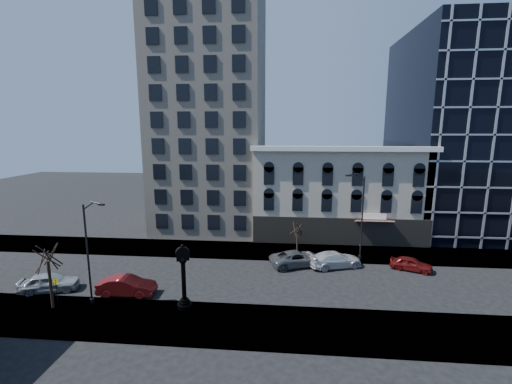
# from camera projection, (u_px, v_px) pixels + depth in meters

# --- Properties ---
(ground) EXTENTS (160.00, 160.00, 0.00)m
(ground) POSITION_uv_depth(u_px,v_px,m) (232.00, 279.00, 33.69)
(ground) COLOR black
(ground) RESTS_ON ground
(sidewalk_far) EXTENTS (160.00, 6.00, 0.12)m
(sidewalk_far) POSITION_uv_depth(u_px,v_px,m) (243.00, 250.00, 41.51)
(sidewalk_far) COLOR #9B978D
(sidewalk_far) RESTS_ON ground
(sidewalk_near) EXTENTS (160.00, 6.00, 0.12)m
(sidewalk_near) POSITION_uv_depth(u_px,v_px,m) (216.00, 323.00, 25.84)
(sidewalk_near) COLOR #9B978D
(sidewalk_near) RESTS_ON ground
(cream_tower) EXTENTS (15.90, 15.40, 42.50)m
(cream_tower) POSITION_uv_depth(u_px,v_px,m) (209.00, 95.00, 49.25)
(cream_tower) COLOR beige
(cream_tower) RESTS_ON ground
(victorian_row) EXTENTS (22.60, 11.19, 12.50)m
(victorian_row) POSITION_uv_depth(u_px,v_px,m) (336.00, 192.00, 47.12)
(victorian_row) COLOR #B9AF99
(victorian_row) RESTS_ON ground
(glass_office) EXTENTS (20.00, 20.15, 28.00)m
(glass_office) POSITION_uv_depth(u_px,v_px,m) (475.00, 133.00, 48.83)
(glass_office) COLOR black
(glass_office) RESTS_ON ground
(street_clock) EXTENTS (1.23, 1.23, 5.40)m
(street_clock) POSITION_uv_depth(u_px,v_px,m) (184.00, 279.00, 27.61)
(street_clock) COLOR black
(street_clock) RESTS_ON sidewalk_near
(street_lamp_near) EXTENTS (2.27, 0.88, 8.97)m
(street_lamp_near) POSITION_uv_depth(u_px,v_px,m) (91.00, 226.00, 27.30)
(street_lamp_near) COLOR black
(street_lamp_near) RESTS_ON sidewalk_near
(street_lamp_far) EXTENTS (2.48, 1.09, 9.93)m
(street_lamp_far) POSITION_uv_depth(u_px,v_px,m) (357.00, 194.00, 36.93)
(street_lamp_far) COLOR black
(street_lamp_far) RESTS_ON sidewalk_far
(bare_tree_near) EXTENTS (3.77, 3.77, 6.48)m
(bare_tree_near) POSITION_uv_depth(u_px,v_px,m) (47.00, 251.00, 27.13)
(bare_tree_near) COLOR black
(bare_tree_near) RESTS_ON sidewalk_near
(bare_tree_far) EXTENTS (2.50, 2.50, 4.29)m
(bare_tree_far) POSITION_uv_depth(u_px,v_px,m) (298.00, 226.00, 39.96)
(bare_tree_far) COLOR black
(bare_tree_far) RESTS_ON sidewalk_far
(warning_sign) EXTENTS (0.70, 0.14, 2.14)m
(warning_sign) POSITION_uv_depth(u_px,v_px,m) (56.00, 285.00, 28.76)
(warning_sign) COLOR black
(warning_sign) RESTS_ON sidewalk_near
(car_near_a) EXTENTS (5.34, 3.46, 1.69)m
(car_near_a) POSITION_uv_depth(u_px,v_px,m) (49.00, 282.00, 30.98)
(car_near_a) COLOR #A5A8AD
(car_near_a) RESTS_ON ground
(car_near_b) EXTENTS (5.12, 2.02, 1.66)m
(car_near_b) POSITION_uv_depth(u_px,v_px,m) (127.00, 286.00, 30.32)
(car_near_b) COLOR maroon
(car_near_b) RESTS_ON ground
(car_far_a) EXTENTS (6.42, 4.68, 1.62)m
(car_far_a) POSITION_uv_depth(u_px,v_px,m) (297.00, 258.00, 36.79)
(car_far_a) COLOR #595B60
(car_far_a) RESTS_ON ground
(car_far_b) EXTENTS (6.16, 4.05, 1.66)m
(car_far_b) POSITION_uv_depth(u_px,v_px,m) (335.00, 259.00, 36.45)
(car_far_b) COLOR silver
(car_far_b) RESTS_ON ground
(car_far_c) EXTENTS (4.42, 3.06, 1.40)m
(car_far_c) POSITION_uv_depth(u_px,v_px,m) (411.00, 264.00, 35.61)
(car_far_c) COLOR maroon
(car_far_c) RESTS_ON ground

